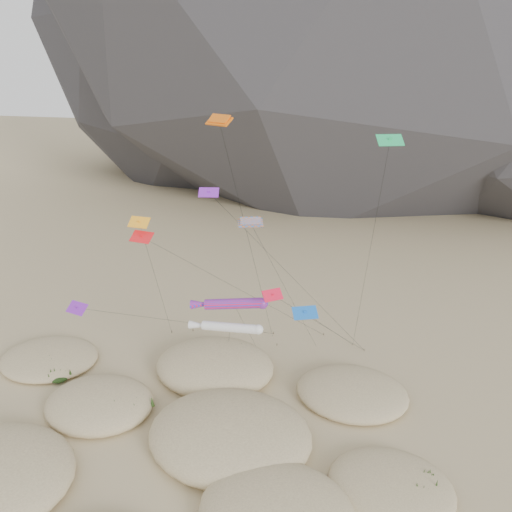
# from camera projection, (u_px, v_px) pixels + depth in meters

# --- Properties ---
(ground) EXTENTS (500.00, 500.00, 0.00)m
(ground) POSITION_uv_depth(u_px,v_px,m) (192.00, 473.00, 43.42)
(ground) COLOR #CCB789
(ground) RESTS_ON ground
(dunes) EXTENTS (50.49, 36.44, 3.93)m
(dunes) POSITION_uv_depth(u_px,v_px,m) (178.00, 433.00, 47.03)
(dunes) COLOR #CCB789
(dunes) RESTS_ON ground
(dune_grass) EXTENTS (42.89, 28.74, 1.58)m
(dune_grass) POSITION_uv_depth(u_px,v_px,m) (199.00, 445.00, 45.39)
(dune_grass) COLOR black
(dune_grass) RESTS_ON ground
(kite_stakes) EXTENTS (24.88, 4.29, 0.30)m
(kite_stakes) POSITION_uv_depth(u_px,v_px,m) (273.00, 338.00, 64.07)
(kite_stakes) COLOR #3F2D1E
(kite_stakes) RESTS_ON ground
(rainbow_tube_kite) EXTENTS (7.44, 12.91, 12.96)m
(rainbow_tube_kite) POSITION_uv_depth(u_px,v_px,m) (231.00, 304.00, 46.86)
(rainbow_tube_kite) COLOR #ED1845
(rainbow_tube_kite) RESTS_ON ground
(white_tube_kite) EXTENTS (7.43, 13.11, 10.83)m
(white_tube_kite) POSITION_uv_depth(u_px,v_px,m) (227.00, 327.00, 46.81)
(white_tube_kite) COLOR silver
(white_tube_kite) RESTS_ON ground
(orange_parafoil) EXTENTS (3.81, 13.54, 29.07)m
(orange_parafoil) POSITION_uv_depth(u_px,v_px,m) (220.00, 124.00, 43.92)
(orange_parafoil) COLOR #E05D0B
(orange_parafoil) RESTS_ON ground
(multi_parafoil) EXTENTS (6.73, 12.34, 19.87)m
(multi_parafoil) POSITION_uv_depth(u_px,v_px,m) (252.00, 224.00, 46.55)
(multi_parafoil) COLOR orange
(multi_parafoil) RESTS_ON ground
(delta_kites) EXTENTS (30.91, 19.78, 27.21)m
(delta_kites) POSITION_uv_depth(u_px,v_px,m) (224.00, 246.00, 47.68)
(delta_kites) COLOR purple
(delta_kites) RESTS_ON ground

